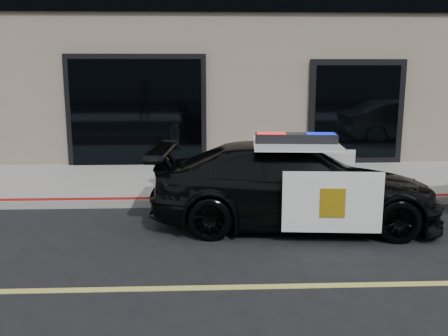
{
  "coord_description": "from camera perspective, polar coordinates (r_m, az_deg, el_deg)",
  "views": [
    {
      "loc": [
        0.63,
        -5.49,
        2.57
      ],
      "look_at": [
        0.96,
        2.2,
        1.0
      ],
      "focal_mm": 40.0,
      "sensor_mm": 36.0,
      "label": 1
    }
  ],
  "objects": [
    {
      "name": "ground",
      "position": [
        6.1,
        -8.41,
        -13.53
      ],
      "size": [
        120.0,
        120.0,
        0.0
      ],
      "primitive_type": "plane",
      "color": "black",
      "rests_on": "ground"
    },
    {
      "name": "sidewalk_n",
      "position": [
        11.05,
        -5.67,
        -1.58
      ],
      "size": [
        60.0,
        3.5,
        0.15
      ],
      "primitive_type": "cube",
      "color": "gray",
      "rests_on": "ground"
    },
    {
      "name": "police_car",
      "position": [
        8.21,
        8.08,
        -1.87
      ],
      "size": [
        2.68,
        4.98,
        1.53
      ],
      "color": "black",
      "rests_on": "ground"
    },
    {
      "name": "fire_hydrant",
      "position": [
        10.2,
        -7.06,
        -0.23
      ],
      "size": [
        0.35,
        0.48,
        0.77
      ],
      "color": "white",
      "rests_on": "sidewalk_n"
    }
  ]
}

